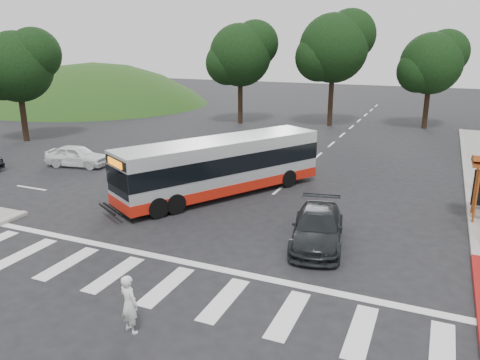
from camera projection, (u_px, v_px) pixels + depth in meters
The scene contains 12 objects.
ground at pixel (232, 230), 19.04m from camera, with size 140.00×140.00×0.00m, color black.
curb_east at pixel (469, 198), 22.63m from camera, with size 0.30×40.00×0.15m, color #9E9991.
hillside_nw at pixel (96, 104), 57.62m from camera, with size 44.00×44.00×10.00m, color #213A12.
crosswalk_ladder at pixel (166, 286), 14.64m from camera, with size 18.00×2.60×0.01m, color silver.
tree_north_a at pixel (335, 47), 40.74m from camera, with size 6.60×6.15×10.17m.
tree_north_b at pixel (432, 62), 39.81m from camera, with size 5.72×5.33×8.43m.
tree_north_c at pixel (241, 54), 42.21m from camera, with size 6.16×5.74×9.30m.
tree_west_a at pixel (18, 66), 34.64m from camera, with size 5.72×5.33×8.43m.
transit_bus at pixel (222, 167), 23.11m from camera, with size 2.35×10.83×2.80m, color #B9BBBE, non-canonical shape.
pedestrian at pixel (129, 304), 12.14m from camera, with size 0.60×0.39×1.64m, color white.
dark_sedan at pixel (317, 228), 17.55m from camera, with size 1.85×4.55×1.32m, color black.
west_car_white at pixel (77, 156), 28.61m from camera, with size 1.55×3.85×1.31m, color white.
Camera 1 is at (7.32, -16.09, 7.36)m, focal length 35.00 mm.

